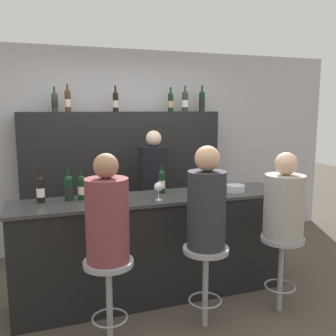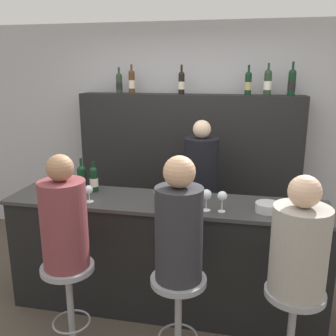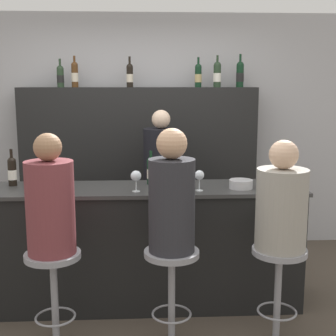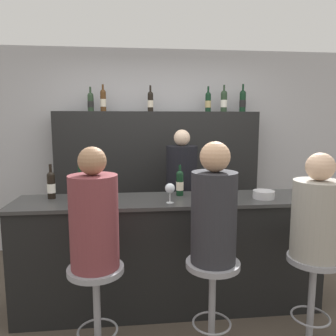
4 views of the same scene
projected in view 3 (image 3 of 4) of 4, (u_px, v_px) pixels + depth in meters
The scene contains 26 objects.
ground_plane at pixel (139, 319), 3.71m from camera, with size 16.00×16.00×0.00m, color #4C4238.
wall_back at pixel (139, 132), 5.26m from camera, with size 6.40×0.05×2.60m.
bar_counter at pixel (139, 246), 3.89m from camera, with size 2.69×0.58×1.01m.
back_bar_cabinet at pixel (139, 171), 5.11m from camera, with size 2.52×0.28×1.80m.
wine_bottle_counter_0 at pixel (12, 171), 3.84m from camera, with size 0.07×0.07×0.31m.
wine_bottle_counter_1 at pixel (43, 171), 3.86m from camera, with size 0.08×0.08×0.30m.
wine_bottle_counter_2 at pixel (57, 171), 3.86m from camera, with size 0.07×0.07×0.28m.
wine_bottle_counter_3 at pixel (151, 170), 3.90m from camera, with size 0.07×0.07×0.28m.
wine_bottle_backbar_0 at pixel (60, 76), 4.89m from camera, with size 0.07×0.07×0.29m.
wine_bottle_backbar_1 at pixel (75, 74), 4.90m from camera, with size 0.07×0.07×0.32m.
wine_bottle_backbar_2 at pixel (130, 75), 4.93m from camera, with size 0.07×0.07×0.32m.
wine_bottle_backbar_3 at pixel (198, 75), 4.96m from camera, with size 0.07×0.07×0.31m.
wine_bottle_backbar_4 at pixel (217, 74), 4.97m from camera, with size 0.08×0.08×0.33m.
wine_bottle_backbar_5 at pixel (240, 74), 4.98m from camera, with size 0.08×0.08×0.35m.
wine_glass_0 at pixel (59, 180), 3.61m from camera, with size 0.07×0.07×0.14m.
wine_glass_1 at pixel (136, 176), 3.63m from camera, with size 0.08×0.08×0.17m.
wine_glass_2 at pixel (184, 175), 3.65m from camera, with size 0.08×0.08×0.17m.
wine_glass_3 at pixel (199, 176), 3.66m from camera, with size 0.08×0.08×0.16m.
metal_bowl at pixel (241, 184), 3.76m from camera, with size 0.19×0.19×0.07m.
bar_stool_left at pixel (53, 274), 3.21m from camera, with size 0.38×0.38×0.70m.
guest_seated_left at pixel (50, 203), 3.12m from camera, with size 0.33×0.33×0.82m.
bar_stool_middle at pixel (172, 271), 3.25m from camera, with size 0.38×0.38×0.70m.
guest_seated_middle at pixel (172, 198), 3.16m from camera, with size 0.32×0.32×0.85m.
bar_stool_right at pixel (279, 269), 3.29m from camera, with size 0.38×0.38×0.70m.
guest_seated_right at pixel (282, 204), 3.21m from camera, with size 0.35×0.35×0.77m.
bartender at pixel (161, 198), 4.57m from camera, with size 0.34×0.34×1.60m.
Camera 3 is at (0.05, -3.45, 1.84)m, focal length 50.00 mm.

